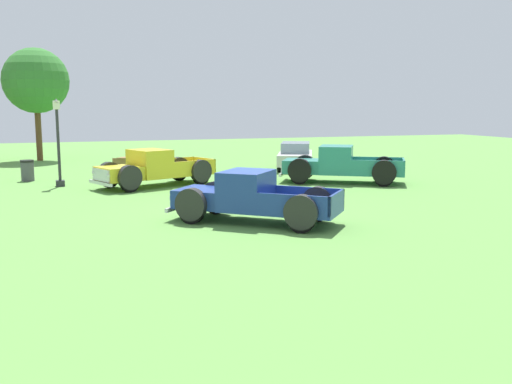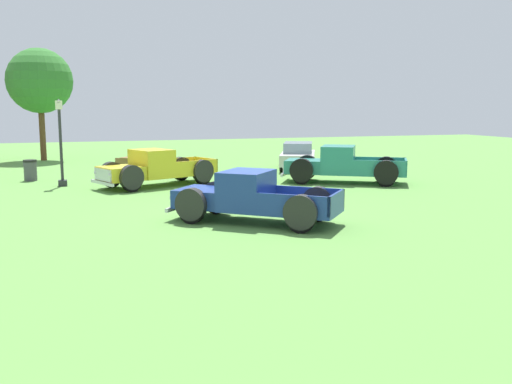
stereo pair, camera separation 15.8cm
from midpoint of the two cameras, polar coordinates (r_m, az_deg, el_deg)
ground_plane at (r=17.41m, az=-0.63°, el=-2.54°), size 80.00×80.00×0.00m
pickup_truck_foreground at (r=16.63m, az=-0.87°, el=-0.56°), size 4.86×4.50×1.50m
pickup_truck_behind_left at (r=24.28m, az=-10.28°, el=2.27°), size 5.40×3.57×1.56m
pickup_truck_behind_right at (r=25.42m, az=8.21°, el=2.67°), size 5.51×4.36×1.63m
sedan_distant_a at (r=30.62m, az=4.36°, el=3.68°), size 3.37×4.60×1.42m
lamp_post_near at (r=25.30m, az=-18.74°, el=4.86°), size 0.36×0.36×3.64m
picnic_table at (r=30.13m, az=-11.73°, el=2.96°), size 2.28×2.33×0.78m
trash_can at (r=27.74m, az=-21.43°, el=2.04°), size 0.59×0.59×0.95m
oak_tree_east at (r=37.84m, az=-20.66°, el=10.31°), size 3.95×3.95×6.85m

